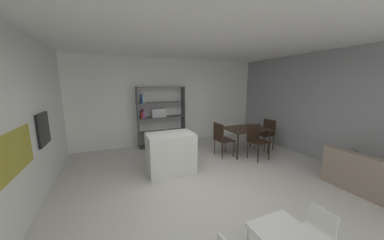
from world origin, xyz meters
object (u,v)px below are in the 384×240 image
(dining_table, at_px, (246,130))
(dining_chair_near, at_px, (256,138))
(open_bookshelf, at_px, (158,116))
(dining_chair_island_side, at_px, (221,137))
(built_in_oven, at_px, (43,129))
(child_chair_right, at_px, (316,231))
(dining_chair_window_side, at_px, (267,132))
(child_table, at_px, (281,239))
(kitchen_island, at_px, (171,153))

(dining_table, xyz_separation_m, dining_chair_near, (-0.01, -0.47, -0.11))
(open_bookshelf, relative_size, dining_chair_island_side, 2.02)
(built_in_oven, distance_m, dining_chair_near, 4.73)
(child_chair_right, height_order, dining_chair_window_side, dining_chair_window_side)
(built_in_oven, height_order, dining_chair_island_side, built_in_oven)
(child_table, height_order, dining_chair_window_side, dining_chair_window_side)
(built_in_oven, bearing_deg, child_table, -47.46)
(built_in_oven, height_order, dining_chair_near, built_in_oven)
(built_in_oven, relative_size, dining_chair_island_side, 0.62)
(kitchen_island, xyz_separation_m, dining_chair_near, (2.35, -0.09, 0.10))
(dining_chair_window_side, bearing_deg, child_table, -48.30)
(dining_chair_near, bearing_deg, open_bookshelf, 131.81)
(open_bookshelf, distance_m, dining_chair_island_side, 2.12)
(child_chair_right, relative_size, dining_chair_near, 0.64)
(kitchen_island, relative_size, dining_chair_near, 1.15)
(kitchen_island, height_order, child_table, kitchen_island)
(dining_chair_window_side, bearing_deg, dining_chair_island_side, -95.92)
(open_bookshelf, xyz_separation_m, child_chair_right, (0.73, -4.70, -0.64))
(built_in_oven, relative_size, open_bookshelf, 0.31)
(child_chair_right, bearing_deg, kitchen_island, -164.15)
(built_in_oven, xyz_separation_m, open_bookshelf, (2.50, 1.78, -0.22))
(kitchen_island, relative_size, child_table, 1.90)
(kitchen_island, relative_size, dining_chair_window_side, 1.14)
(kitchen_island, relative_size, open_bookshelf, 0.54)
(built_in_oven, distance_m, kitchen_island, 2.44)
(built_in_oven, xyz_separation_m, dining_chair_island_side, (3.87, 0.22, -0.63))
(dining_chair_near, height_order, dining_chair_island_side, dining_chair_island_side)
(child_chair_right, bearing_deg, open_bookshelf, -173.47)
(child_chair_right, distance_m, dining_chair_island_side, 3.21)
(kitchen_island, height_order, dining_chair_island_side, dining_chair_island_side)
(child_chair_right, bearing_deg, dining_chair_island_side, 166.16)
(kitchen_island, xyz_separation_m, open_bookshelf, (0.18, 1.93, 0.52))
(kitchen_island, distance_m, dining_chair_near, 2.36)
(kitchen_island, xyz_separation_m, dining_chair_window_side, (3.17, 0.38, 0.10))
(dining_chair_window_side, xyz_separation_m, dining_chair_near, (-0.82, -0.48, 0.01))
(open_bookshelf, height_order, dining_chair_window_side, open_bookshelf)
(open_bookshelf, relative_size, dining_table, 1.60)
(open_bookshelf, xyz_separation_m, dining_chair_window_side, (2.99, -1.55, -0.42))
(dining_table, bearing_deg, dining_chair_near, -91.04)
(dining_chair_near, bearing_deg, dining_chair_window_side, 25.11)
(child_chair_right, relative_size, dining_table, 0.48)
(kitchen_island, bearing_deg, dining_chair_window_side, 6.92)
(child_table, distance_m, dining_table, 3.74)
(child_table, height_order, dining_chair_island_side, dining_chair_island_side)
(dining_chair_island_side, bearing_deg, kitchen_island, 100.49)
(kitchen_island, bearing_deg, child_chair_right, -71.87)
(kitchen_island, distance_m, dining_chair_island_side, 1.59)
(dining_chair_near, bearing_deg, dining_table, 83.76)
(open_bookshelf, bearing_deg, kitchen_island, -95.24)
(kitchen_island, height_order, dining_chair_near, dining_chair_near)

